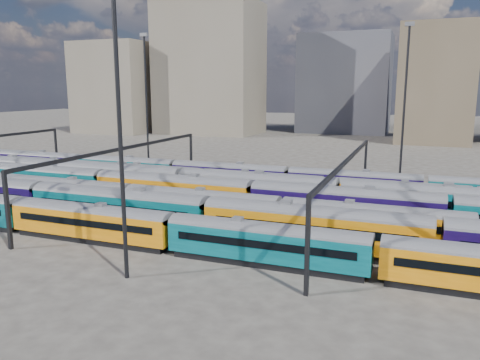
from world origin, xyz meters
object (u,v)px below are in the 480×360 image
(rake_0, at_px, (266,239))
(rake_1, at_px, (439,236))
(mast_2, at_px, (119,112))
(rake_2, at_px, (281,210))

(rake_0, distance_m, rake_1, 15.30)
(rake_1, bearing_deg, mast_2, -154.00)
(rake_2, bearing_deg, rake_1, -17.44)
(rake_1, height_order, mast_2, mast_2)
(rake_0, distance_m, mast_2, 16.86)
(rake_0, bearing_deg, rake_1, 19.08)
(rake_2, distance_m, mast_2, 22.25)
(rake_1, distance_m, mast_2, 29.52)
(rake_0, height_order, rake_1, rake_1)
(rake_0, bearing_deg, mast_2, -145.40)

